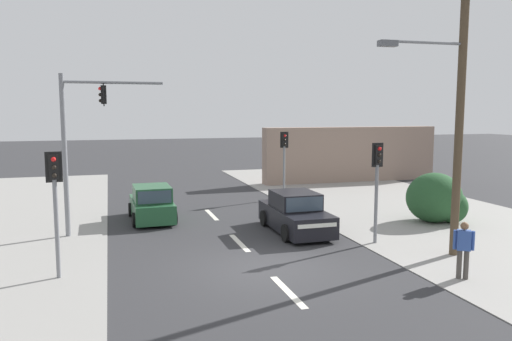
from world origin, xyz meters
The scene contains 15 objects.
ground_plane centered at (0.00, 0.00, 0.00)m, with size 140.00×140.00×0.00m, color #303033.
lane_dash_near centered at (0.00, -2.00, 0.00)m, with size 0.20×2.40×0.01m, color silver.
lane_dash_mid centered at (0.00, 3.00, 0.00)m, with size 0.20×2.40×0.01m, color silver.
lane_dash_far centered at (0.00, 8.00, 0.00)m, with size 0.20×2.40×0.01m, color silver.
kerb_right_verge centered at (9.00, 2.00, 0.01)m, with size 10.00×44.00×0.02m, color gray.
utility_pole_foreground_right centered at (6.14, -0.42, 5.02)m, with size 3.78×0.34×9.32m.
traffic_signal_mast centered at (-5.36, 5.69, 3.83)m, with size 3.69×0.44×6.00m.
pedestal_signal_right_kerb centered at (4.60, 1.60, 2.42)m, with size 0.44×0.30×3.56m.
pedestal_signal_left_kerb centered at (-5.79, 0.78, 2.42)m, with size 0.44×0.30×3.56m.
pedestal_signal_far_median centered at (4.53, 10.98, 2.42)m, with size 0.44×0.29×3.56m.
roadside_bush centered at (8.77, 3.85, 0.99)m, with size 2.48×2.12×2.09m.
shopfront_wall_far centered at (11.00, 16.00, 1.80)m, with size 12.00×1.00×3.60m, color gray.
sedan_receding_far centered at (2.48, 3.97, 0.70)m, with size 1.89×4.24×1.56m.
hatchback_oncoming_mid centered at (-2.67, 7.56, 0.70)m, with size 1.85×3.68×1.53m.
pedestrian_at_kerb centered at (4.97, -2.49, 0.93)m, with size 0.49×0.38×1.63m.
Camera 1 is at (-4.32, -13.72, 4.67)m, focal length 35.00 mm.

